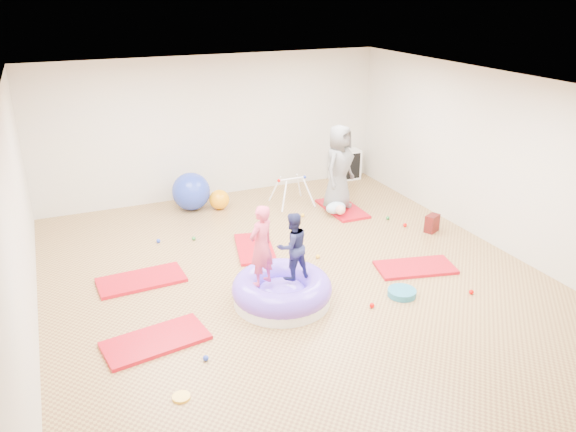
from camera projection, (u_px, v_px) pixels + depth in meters
name	position (u px, v px, depth m)	size (l,w,h in m)	color
room	(297.00, 190.00, 7.70)	(7.01, 8.01, 2.81)	#AC8D4E
gym_mat_front_left	(156.00, 341.00, 6.77)	(1.23, 0.61, 0.05)	red
gym_mat_mid_left	(141.00, 280.00, 8.17)	(1.23, 0.61, 0.05)	red
gym_mat_center_back	(255.00, 248.00, 9.17)	(1.14, 0.57, 0.05)	red
gym_mat_right	(415.00, 267.00, 8.54)	(1.17, 0.59, 0.05)	red
gym_mat_rear_right	(342.00, 209.00, 10.79)	(1.20, 0.60, 0.05)	red
inflatable_cushion	(282.00, 291.00, 7.60)	(1.36, 1.36, 0.43)	white
child_pink	(261.00, 242.00, 7.20)	(0.40, 0.27, 1.11)	#DE4565
child_navy	(292.00, 243.00, 7.38)	(0.46, 0.36, 0.94)	navy
adult_caregiver	(339.00, 168.00, 10.45)	(0.79, 0.51, 1.62)	slate
infant	(337.00, 208.00, 10.42)	(0.39, 0.40, 0.23)	silver
ball_pit_balls	(313.00, 254.00, 8.93)	(4.40, 3.59, 0.07)	#EA0301
exercise_ball_blue	(191.00, 191.00, 10.70)	(0.73, 0.73, 0.73)	#243BBB
exercise_ball_orange	(219.00, 200.00, 10.77)	(0.39, 0.39, 0.39)	orange
infant_play_gym	(292.00, 187.00, 10.90)	(0.73, 0.69, 0.56)	white
cube_shelf	(345.00, 165.00, 12.39)	(0.66, 0.33, 0.66)	white
balance_disc	(402.00, 293.00, 7.80)	(0.40, 0.40, 0.09)	teal
backpack	(432.00, 223.00, 9.79)	(0.27, 0.16, 0.31)	maroon
yellow_toy	(181.00, 397.00, 5.86)	(0.19, 0.19, 0.03)	yellow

